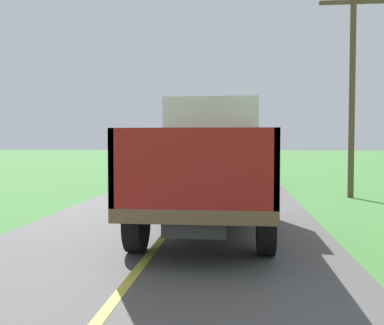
% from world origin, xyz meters
% --- Properties ---
extents(banana_truck_near, '(2.38, 5.82, 2.80)m').
position_xyz_m(banana_truck_near, '(0.80, 12.33, 1.45)').
color(banana_truck_near, '#2D2D30').
rests_on(banana_truck_near, road_surface).
extents(banana_truck_far, '(2.38, 5.81, 2.80)m').
position_xyz_m(banana_truck_far, '(0.38, 24.29, 1.46)').
color(banana_truck_far, '#2D2D30').
rests_on(banana_truck_far, road_surface).
extents(utility_pole_roadside, '(2.23, 0.20, 6.91)m').
position_xyz_m(utility_pole_roadside, '(5.20, 18.39, 3.77)').
color(utility_pole_roadside, brown).
rests_on(utility_pole_roadside, ground).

